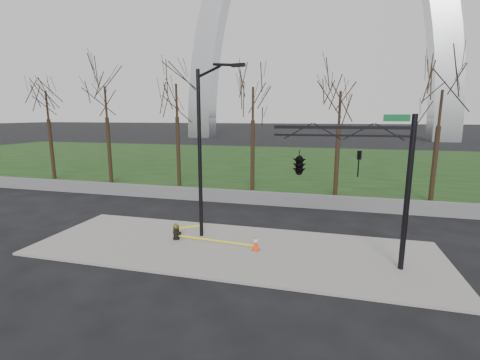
% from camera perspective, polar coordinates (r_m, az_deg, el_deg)
% --- Properties ---
extents(ground, '(500.00, 500.00, 0.00)m').
position_cam_1_polar(ground, '(15.48, -1.37, -11.68)').
color(ground, black).
rests_on(ground, ground).
extents(sidewalk, '(18.00, 6.00, 0.10)m').
position_cam_1_polar(sidewalk, '(15.46, -1.37, -11.51)').
color(sidewalk, gray).
rests_on(sidewalk, ground).
extents(grass_strip, '(120.00, 40.00, 0.06)m').
position_cam_1_polar(grass_strip, '(44.31, 9.37, 3.06)').
color(grass_strip, black).
rests_on(grass_strip, ground).
extents(guardrail, '(60.00, 0.30, 0.90)m').
position_cam_1_polar(guardrail, '(22.76, 4.17, -3.11)').
color(guardrail, '#59595B').
rests_on(guardrail, ground).
extents(gateway_arch, '(66.00, 6.00, 65.00)m').
position_cam_1_polar(gateway_arch, '(92.71, 13.00, 27.25)').
color(gateway_arch, silver).
rests_on(gateway_arch, ground).
extents(tree_row, '(48.90, 4.00, 9.37)m').
position_cam_1_polar(tree_row, '(25.89, 9.13, 7.96)').
color(tree_row, black).
rests_on(tree_row, ground).
extents(fire_hydrant, '(0.50, 0.34, 0.81)m').
position_cam_1_polar(fire_hydrant, '(16.55, -10.73, -8.60)').
color(fire_hydrant, black).
rests_on(fire_hydrant, sidewalk).
extents(traffic_cone, '(0.39, 0.39, 0.63)m').
position_cam_1_polar(traffic_cone, '(15.05, 2.70, -10.67)').
color(traffic_cone, '#FF3D0D').
rests_on(traffic_cone, sidewalk).
extents(street_light, '(2.38, 0.58, 8.21)m').
position_cam_1_polar(street_light, '(15.88, -6.17, 6.32)').
color(street_light, black).
rests_on(street_light, ground).
extents(traffic_signal_mast, '(5.10, 2.50, 6.00)m').
position_cam_1_polar(traffic_signal_mast, '(13.33, 13.30, 2.87)').
color(traffic_signal_mast, black).
rests_on(traffic_signal_mast, ground).
extents(caution_tape, '(3.97, 1.13, 0.42)m').
position_cam_1_polar(caution_tape, '(15.95, -5.44, -9.59)').
color(caution_tape, '#F5EF0C').
rests_on(caution_tape, ground).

